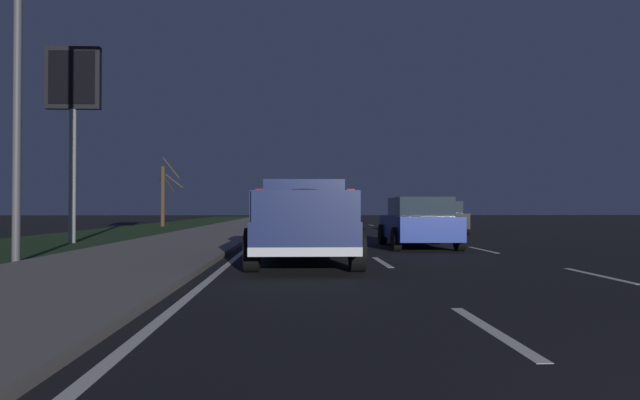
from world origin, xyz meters
TOP-DOWN VIEW (x-y plane):
  - ground at (27.00, 0.00)m, footprint 144.00×144.00m
  - sidewalk_shoulder at (27.00, 7.45)m, footprint 108.00×4.00m
  - grass_verge at (27.00, 12.45)m, footprint 108.00×6.00m
  - lane_markings at (29.81, 3.09)m, footprint 108.00×7.04m
  - pickup_truck at (10.98, 3.50)m, footprint 5.44×2.31m
  - sedan_blue at (15.53, -0.09)m, footprint 4.45×2.10m
  - sedan_black at (25.30, -3.27)m, footprint 4.42×2.05m
  - gas_price_sign at (18.34, 11.51)m, footprint 0.27×1.90m
  - street_light_near at (11.27, 9.67)m, footprint 0.36×1.97m
  - bare_tree_far at (36.30, 12.56)m, footprint 1.35×1.82m

SIDE VIEW (x-z plane):
  - ground at x=27.00m, z-range 0.00..0.00m
  - grass_verge at x=27.00m, z-range 0.00..0.01m
  - lane_markings at x=29.81m, z-range 0.00..0.01m
  - sidewalk_shoulder at x=27.00m, z-range 0.00..0.12m
  - sedan_blue at x=15.53m, z-range 0.01..1.55m
  - sedan_black at x=25.30m, z-range 0.01..1.55m
  - pickup_truck at x=10.98m, z-range 0.05..1.92m
  - bare_tree_far at x=36.30m, z-range -0.09..4.58m
  - street_light_near at x=11.27m, z-range 0.83..9.45m
  - gas_price_sign at x=18.34m, z-range 1.73..8.63m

